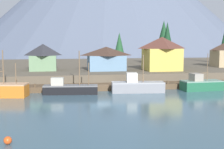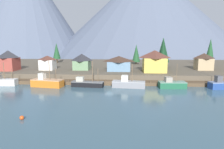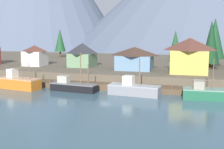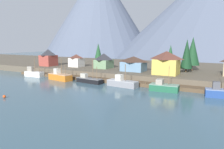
{
  "view_description": "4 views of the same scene",
  "coord_description": "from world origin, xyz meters",
  "px_view_note": "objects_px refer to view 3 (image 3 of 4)",
  "views": [
    {
      "loc": [
        -7.71,
        -53.1,
        8.83
      ],
      "look_at": [
        1.95,
        2.76,
        2.68
      ],
      "focal_mm": 48.75,
      "sensor_mm": 36.0,
      "label": 1
    },
    {
      "loc": [
        4.44,
        -56.25,
        12.59
      ],
      "look_at": [
        0.68,
        3.41,
        2.74
      ],
      "focal_mm": 31.67,
      "sensor_mm": 36.0,
      "label": 2
    },
    {
      "loc": [
        16.18,
        -51.97,
        11.15
      ],
      "look_at": [
        0.55,
        1.61,
        2.97
      ],
      "focal_mm": 47.1,
      "sensor_mm": 36.0,
      "label": 3
    },
    {
      "loc": [
        32.23,
        -56.09,
        12.54
      ],
      "look_at": [
        0.36,
        1.46,
        2.67
      ],
      "focal_mm": 34.31,
      "sensor_mm": 36.0,
      "label": 4
    }
  ],
  "objects_px": {
    "house_white": "(35,55)",
    "conifer_back_left": "(175,44)",
    "fishing_boat_grey": "(134,89)",
    "conifer_mid_right": "(211,42)",
    "house_blue": "(135,58)",
    "conifer_mid_left": "(60,40)",
    "house_green": "(82,55)",
    "house_yellow": "(190,55)",
    "fishing_boat_green": "(205,93)",
    "fishing_boat_black": "(73,86)",
    "fishing_boat_orange": "(18,82)",
    "conifer_near_right": "(215,39)"
  },
  "relations": [
    {
      "from": "house_green",
      "to": "conifer_mid_right",
      "type": "bearing_deg",
      "value": 8.37
    },
    {
      "from": "conifer_mid_left",
      "to": "house_blue",
      "type": "bearing_deg",
      "value": -39.66
    },
    {
      "from": "fishing_boat_orange",
      "to": "fishing_boat_black",
      "type": "distance_m",
      "value": 11.37
    },
    {
      "from": "house_green",
      "to": "conifer_mid_left",
      "type": "height_order",
      "value": "conifer_mid_left"
    },
    {
      "from": "fishing_boat_orange",
      "to": "house_yellow",
      "type": "bearing_deg",
      "value": 33.05
    },
    {
      "from": "house_yellow",
      "to": "fishing_boat_green",
      "type": "bearing_deg",
      "value": -77.26
    },
    {
      "from": "conifer_mid_right",
      "to": "fishing_boat_grey",
      "type": "bearing_deg",
      "value": -121.15
    },
    {
      "from": "fishing_boat_grey",
      "to": "conifer_mid_right",
      "type": "xyz_separation_m",
      "value": [
        13.5,
        22.33,
        7.62
      ]
    },
    {
      "from": "house_blue",
      "to": "conifer_near_right",
      "type": "distance_m",
      "value": 22.12
    },
    {
      "from": "fishing_boat_black",
      "to": "conifer_mid_right",
      "type": "distance_m",
      "value": 34.46
    },
    {
      "from": "house_yellow",
      "to": "conifer_back_left",
      "type": "bearing_deg",
      "value": 101.02
    },
    {
      "from": "fishing_boat_green",
      "to": "house_white",
      "type": "relative_size",
      "value": 1.41
    },
    {
      "from": "house_green",
      "to": "house_yellow",
      "type": "bearing_deg",
      "value": -10.02
    },
    {
      "from": "fishing_boat_black",
      "to": "conifer_mid_left",
      "type": "bearing_deg",
      "value": 125.4
    },
    {
      "from": "fishing_boat_black",
      "to": "conifer_back_left",
      "type": "relative_size",
      "value": 1.03
    },
    {
      "from": "fishing_boat_black",
      "to": "fishing_boat_grey",
      "type": "relative_size",
      "value": 1.0
    },
    {
      "from": "conifer_back_left",
      "to": "fishing_boat_green",
      "type": "bearing_deg",
      "value": -78.38
    },
    {
      "from": "house_yellow",
      "to": "house_white",
      "type": "xyz_separation_m",
      "value": [
        -38.4,
        3.21,
        -1.12
      ]
    },
    {
      "from": "fishing_boat_orange",
      "to": "fishing_boat_green",
      "type": "distance_m",
      "value": 35.1
    },
    {
      "from": "conifer_mid_left",
      "to": "conifer_back_left",
      "type": "height_order",
      "value": "conifer_mid_left"
    },
    {
      "from": "house_white",
      "to": "conifer_mid_left",
      "type": "relative_size",
      "value": 0.55
    },
    {
      "from": "conifer_mid_left",
      "to": "conifer_mid_right",
      "type": "distance_m",
      "value": 51.69
    },
    {
      "from": "fishing_boat_green",
      "to": "conifer_near_right",
      "type": "relative_size",
      "value": 0.62
    },
    {
      "from": "fishing_boat_orange",
      "to": "fishing_boat_black",
      "type": "xyz_separation_m",
      "value": [
        11.35,
        0.66,
        -0.29
      ]
    },
    {
      "from": "house_yellow",
      "to": "conifer_near_right",
      "type": "xyz_separation_m",
      "value": [
        5.53,
        14.71,
        3.17
      ]
    },
    {
      "from": "house_yellow",
      "to": "conifer_mid_right",
      "type": "bearing_deg",
      "value": 63.62
    },
    {
      "from": "fishing_boat_orange",
      "to": "fishing_boat_green",
      "type": "bearing_deg",
      "value": 10.88
    },
    {
      "from": "fishing_boat_orange",
      "to": "conifer_near_right",
      "type": "bearing_deg",
      "value": 46.98
    },
    {
      "from": "house_yellow",
      "to": "conifer_near_right",
      "type": "height_order",
      "value": "conifer_near_right"
    },
    {
      "from": "fishing_boat_grey",
      "to": "house_yellow",
      "type": "relative_size",
      "value": 1.19
    },
    {
      "from": "conifer_back_left",
      "to": "conifer_mid_right",
      "type": "bearing_deg",
      "value": -59.01
    },
    {
      "from": "house_white",
      "to": "conifer_back_left",
      "type": "bearing_deg",
      "value": 32.26
    },
    {
      "from": "fishing_boat_black",
      "to": "house_green",
      "type": "distance_m",
      "value": 18.92
    },
    {
      "from": "fishing_boat_green",
      "to": "conifer_near_right",
      "type": "xyz_separation_m",
      "value": [
        2.56,
        27.84,
        8.34
      ]
    },
    {
      "from": "fishing_boat_green",
      "to": "house_white",
      "type": "xyz_separation_m",
      "value": [
        -41.37,
        16.34,
        4.05
      ]
    },
    {
      "from": "conifer_mid_left",
      "to": "fishing_boat_grey",
      "type": "bearing_deg",
      "value": -50.18
    },
    {
      "from": "house_yellow",
      "to": "conifer_back_left",
      "type": "xyz_separation_m",
      "value": [
        -4.76,
        24.44,
        1.26
      ]
    },
    {
      "from": "conifer_mid_right",
      "to": "conifer_back_left",
      "type": "relative_size",
      "value": 1.24
    },
    {
      "from": "house_white",
      "to": "conifer_back_left",
      "type": "height_order",
      "value": "conifer_back_left"
    },
    {
      "from": "fishing_boat_black",
      "to": "house_yellow",
      "type": "relative_size",
      "value": 1.19
    },
    {
      "from": "house_yellow",
      "to": "conifer_mid_left",
      "type": "xyz_separation_m",
      "value": [
        -43.55,
        28.15,
        2.01
      ]
    },
    {
      "from": "conifer_mid_right",
      "to": "fishing_boat_orange",
      "type": "bearing_deg",
      "value": -148.14
    },
    {
      "from": "house_blue",
      "to": "conifer_mid_left",
      "type": "relative_size",
      "value": 0.86
    },
    {
      "from": "fishing_boat_green",
      "to": "house_blue",
      "type": "bearing_deg",
      "value": 131.65
    },
    {
      "from": "fishing_boat_black",
      "to": "house_yellow",
      "type": "distance_m",
      "value": 25.11
    },
    {
      "from": "house_yellow",
      "to": "conifer_mid_right",
      "type": "relative_size",
      "value": 0.7
    },
    {
      "from": "conifer_near_right",
      "to": "conifer_mid_right",
      "type": "xyz_separation_m",
      "value": [
        -1.05,
        -5.66,
        -0.72
      ]
    },
    {
      "from": "house_yellow",
      "to": "conifer_mid_left",
      "type": "height_order",
      "value": "conifer_mid_left"
    },
    {
      "from": "house_green",
      "to": "fishing_boat_green",
      "type": "bearing_deg",
      "value": -31.53
    },
    {
      "from": "conifer_mid_left",
      "to": "conifer_back_left",
      "type": "bearing_deg",
      "value": -5.45
    }
  ]
}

